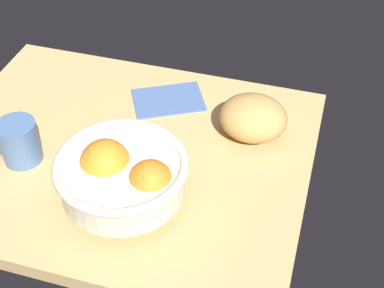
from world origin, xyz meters
TOP-DOWN VIEW (x-y plane):
  - ground_plane at (0.00, 0.00)cm, footprint 71.68×57.74cm
  - fruit_bowl at (-5.25, 11.09)cm, footprint 22.87×22.87cm
  - bread_loaf at (-23.05, -12.03)cm, footprint 13.37×12.08cm
  - napkin_folded at (-3.91, -17.42)cm, footprint 17.60×15.75cm
  - mug at (17.18, 7.11)cm, footprint 11.25×7.22cm

SIDE VIEW (x-z plane):
  - ground_plane at x=0.00cm, z-range -3.00..0.00cm
  - napkin_folded at x=-3.91cm, z-range 0.00..0.83cm
  - bread_loaf at x=-23.05cm, z-range 0.00..8.16cm
  - mug at x=17.18cm, z-range 0.00..8.46cm
  - fruit_bowl at x=-5.25cm, z-range 0.19..11.64cm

